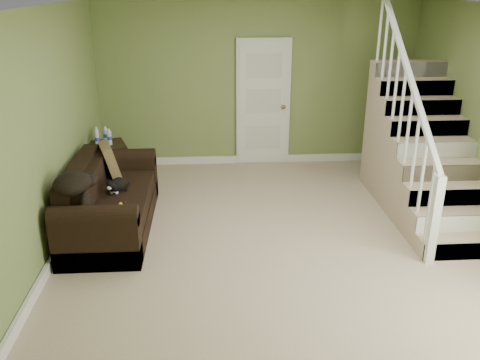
{
  "coord_description": "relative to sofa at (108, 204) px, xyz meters",
  "views": [
    {
      "loc": [
        -0.77,
        -5.25,
        2.83
      ],
      "look_at": [
        -0.44,
        0.08,
        0.73
      ],
      "focal_mm": 38.0,
      "sensor_mm": 36.0,
      "label": 1
    }
  ],
  "objects": [
    {
      "name": "staircase",
      "position": [
        4.01,
        0.53,
        0.33
      ],
      "size": [
        1.0,
        2.51,
        2.82
      ],
      "color": "tan",
      "rests_on": "floor"
    },
    {
      "name": "door",
      "position": [
        2.12,
        2.27,
        0.69
      ],
      "size": [
        0.86,
        0.12,
        2.02
      ],
      "color": "white",
      "rests_on": "floor"
    },
    {
      "name": "wall_left",
      "position": [
        -0.48,
        -0.44,
        0.98
      ],
      "size": [
        0.04,
        5.5,
        2.6
      ],
      "primitive_type": "cube",
      "color": "olive",
      "rests_on": "floor"
    },
    {
      "name": "ceiling",
      "position": [
        2.02,
        -0.44,
        2.28
      ],
      "size": [
        5.0,
        5.5,
        0.01
      ],
      "primitive_type": "cube",
      "color": "white",
      "rests_on": "wall_back"
    },
    {
      "name": "floor",
      "position": [
        2.02,
        -0.44,
        -0.32
      ],
      "size": [
        5.0,
        5.5,
        0.01
      ],
      "primitive_type": "cube",
      "color": "tan",
      "rests_on": "ground"
    },
    {
      "name": "throw_pillow",
      "position": [
        -0.05,
        0.66,
        0.31
      ],
      "size": [
        0.37,
        0.53,
        0.49
      ],
      "primitive_type": "cube",
      "rotation": [
        0.0,
        -0.24,
        0.32
      ],
      "color": "#513720",
      "rests_on": "sofa"
    },
    {
      "name": "wall_back",
      "position": [
        2.02,
        2.31,
        0.98
      ],
      "size": [
        5.0,
        0.04,
        2.6
      ],
      "primitive_type": "cube",
      "color": "olive",
      "rests_on": "floor"
    },
    {
      "name": "throw_blanket",
      "position": [
        -0.21,
        -0.66,
        0.54
      ],
      "size": [
        0.4,
        0.52,
        0.21
      ],
      "primitive_type": "ellipsoid",
      "rotation": [
        0.0,
        0.0,
        -0.05
      ],
      "color": "black",
      "rests_on": "sofa"
    },
    {
      "name": "sofa",
      "position": [
        0.0,
        0.0,
        0.0
      ],
      "size": [
        0.9,
        2.09,
        0.83
      ],
      "color": "black",
      "rests_on": "floor"
    },
    {
      "name": "baseboard_back",
      "position": [
        2.02,
        2.28,
        -0.26
      ],
      "size": [
        5.0,
        0.04,
        0.12
      ],
      "primitive_type": "cube",
      "color": "white",
      "rests_on": "floor"
    },
    {
      "name": "baseboard_left",
      "position": [
        -0.45,
        -0.44,
        -0.26
      ],
      "size": [
        0.04,
        5.5,
        0.12
      ],
      "primitive_type": "cube",
      "color": "white",
      "rests_on": "floor"
    },
    {
      "name": "banana",
      "position": [
        0.23,
        -0.42,
        0.16
      ],
      "size": [
        0.08,
        0.19,
        0.05
      ],
      "primitive_type": "ellipsoid",
      "rotation": [
        0.0,
        0.0,
        0.18
      ],
      "color": "yellow",
      "rests_on": "sofa"
    },
    {
      "name": "side_table",
      "position": [
        -0.25,
        1.35,
        0.02
      ],
      "size": [
        0.69,
        0.69,
        0.88
      ],
      "rotation": [
        0.0,
        0.0,
        0.32
      ],
      "color": "black",
      "rests_on": "floor"
    },
    {
      "name": "wall_front",
      "position": [
        2.02,
        -3.19,
        0.98
      ],
      "size": [
        5.0,
        0.04,
        2.6
      ],
      "primitive_type": "cube",
      "color": "olive",
      "rests_on": "floor"
    },
    {
      "name": "cat",
      "position": [
        0.11,
        0.06,
        0.22
      ],
      "size": [
        0.25,
        0.46,
        0.22
      ],
      "rotation": [
        0.0,
        0.0,
        -0.29
      ],
      "color": "black",
      "rests_on": "sofa"
    }
  ]
}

